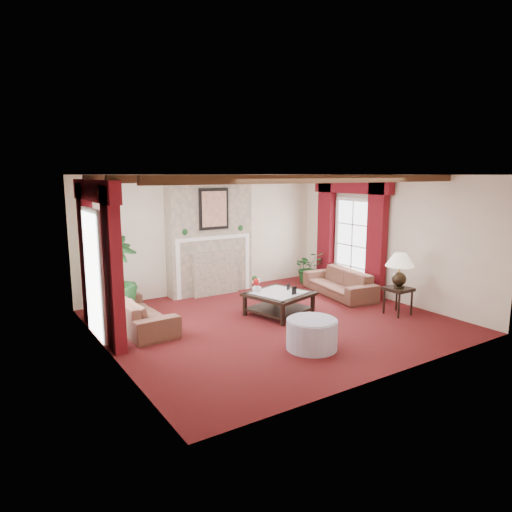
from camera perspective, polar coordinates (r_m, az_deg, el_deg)
floor at (r=8.60m, az=2.24°, el=-8.17°), size 6.00×6.00×0.00m
ceiling at (r=8.16m, az=2.37°, el=10.11°), size 6.00×6.00×0.00m
back_wall at (r=10.62m, az=-6.30°, el=2.79°), size 6.00×0.02×2.70m
left_wall at (r=7.02m, az=-18.16°, el=-1.51°), size 0.02×5.50×2.70m
right_wall at (r=10.29m, az=16.10°, el=2.20°), size 0.02×5.50×2.70m
ceiling_beams at (r=8.16m, az=2.37°, el=9.69°), size 6.00×3.00×0.12m
fireplace at (r=10.35m, az=-5.94°, el=10.10°), size 2.00×0.52×2.70m
french_door_left at (r=7.88m, az=-20.15°, el=5.35°), size 0.10×1.10×2.16m
french_door_right at (r=10.87m, az=12.21°, el=6.92°), size 0.10×1.10×2.16m
curtains_left at (r=7.89m, az=-19.56°, el=8.45°), size 0.20×2.40×2.55m
curtains_right at (r=10.78m, az=11.87°, el=9.14°), size 0.20×2.40×2.55m
sofa_left at (r=8.43m, az=-14.55°, el=-6.17°), size 2.01×0.73×0.77m
sofa_right at (r=10.49m, az=10.37°, el=-2.77°), size 2.15×1.21×0.77m
potted_palm at (r=8.94m, az=-17.45°, el=-4.84°), size 1.93×2.22×0.93m
small_plant at (r=11.54m, az=6.55°, el=-1.85°), size 1.06×1.11×0.63m
coffee_table at (r=8.95m, az=2.88°, el=-5.97°), size 1.33×1.33×0.44m
side_table at (r=9.37m, az=17.30°, el=-5.38°), size 0.55×0.55×0.54m
ottoman at (r=7.31m, az=6.98°, el=-9.69°), size 0.81×0.81×0.47m
table_lamp at (r=9.23m, az=17.50°, el=-1.67°), size 0.55×0.55×0.70m
flower_vase at (r=8.91m, az=0.07°, el=-3.96°), size 0.27×0.27×0.18m
book at (r=8.79m, az=5.01°, el=-3.75°), size 0.24×0.18×0.31m
photo_frame_a at (r=8.73m, az=4.79°, el=-4.36°), size 0.12×0.05×0.16m
photo_frame_b at (r=9.07m, az=4.06°, el=-3.90°), size 0.10×0.06×0.13m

